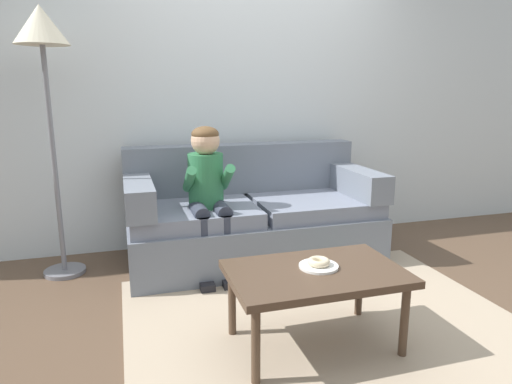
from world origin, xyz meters
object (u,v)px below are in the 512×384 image
coffee_table (316,278)px  toy_controller (340,287)px  donut (319,262)px  person_child (208,186)px  floor_lamp (43,51)px  couch (252,219)px

coffee_table → toy_controller: (0.46, 0.58, -0.37)m
coffee_table → donut: donut is taller
person_child → floor_lamp: size_ratio=0.58×
toy_controller → floor_lamp: 2.60m
person_child → donut: (0.37, -1.12, -0.20)m
couch → coffee_table: (-0.05, -1.35, 0.06)m
coffee_table → floor_lamp: floor_lamp is taller
coffee_table → person_child: bearing=106.8°
couch → donut: bearing=-90.8°
person_child → donut: person_child is taller
coffee_table → donut: bearing=44.1°
couch → person_child: (-0.39, -0.20, 0.33)m
floor_lamp → donut: bearing=-45.1°
couch → donut: (-0.02, -1.33, 0.14)m
donut → person_child: bearing=108.4°
person_child → toy_controller: person_child is taller
coffee_table → floor_lamp: 2.36m
person_child → toy_controller: (0.80, -0.57, -0.65)m
donut → floor_lamp: bearing=134.9°
person_child → floor_lamp: (-1.05, 0.31, 0.94)m
couch → coffee_table: 1.36m
donut → floor_lamp: floor_lamp is taller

